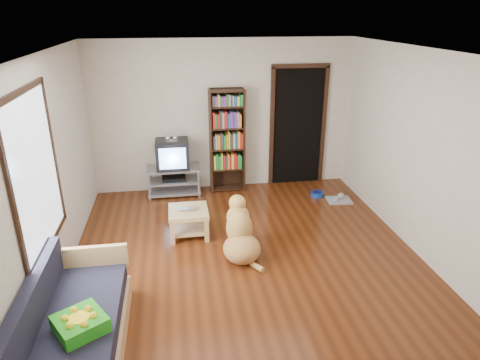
{
  "coord_description": "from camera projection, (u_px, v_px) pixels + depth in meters",
  "views": [
    {
      "loc": [
        -0.84,
        -4.74,
        3.03
      ],
      "look_at": [
        -0.01,
        0.5,
        0.9
      ],
      "focal_mm": 32.0,
      "sensor_mm": 36.0,
      "label": 1
    }
  ],
  "objects": [
    {
      "name": "sofa",
      "position": [
        74.0,
        330.0,
        3.96
      ],
      "size": [
        0.8,
        1.8,
        0.8
      ],
      "color": "tan",
      "rests_on": "ground"
    },
    {
      "name": "dog",
      "position": [
        240.0,
        234.0,
        5.59
      ],
      "size": [
        0.5,
        0.94,
        0.78
      ],
      "color": "#B47D45",
      "rests_on": "ground"
    },
    {
      "name": "dog_bowl",
      "position": [
        317.0,
        194.0,
        7.42
      ],
      "size": [
        0.22,
        0.22,
        0.08
      ],
      "primitive_type": "cylinder",
      "color": "navy",
      "rests_on": "ground"
    },
    {
      "name": "bookshelf",
      "position": [
        227.0,
        135.0,
        7.38
      ],
      "size": [
        0.6,
        0.3,
        1.8
      ],
      "color": "black",
      "rests_on": "ground"
    },
    {
      "name": "laptop",
      "position": [
        188.0,
        210.0,
        5.99
      ],
      "size": [
        0.3,
        0.21,
        0.02
      ],
      "primitive_type": "imported",
      "rotation": [
        0.0,
        0.0,
        -0.08
      ],
      "color": "silver",
      "rests_on": "coffee_table"
    },
    {
      "name": "green_cushion",
      "position": [
        80.0,
        324.0,
        3.71
      ],
      "size": [
        0.54,
        0.54,
        0.13
      ],
      "primitive_type": "cube",
      "rotation": [
        0.0,
        0.0,
        0.57
      ],
      "color": "green",
      "rests_on": "sofa"
    },
    {
      "name": "ground",
      "position": [
        247.0,
        258.0,
        5.6
      ],
      "size": [
        5.0,
        5.0,
        0.0
      ],
      "primitive_type": "plane",
      "color": "#51230D",
      "rests_on": "ground"
    },
    {
      "name": "ceiling",
      "position": [
        248.0,
        52.0,
        4.63
      ],
      "size": [
        5.0,
        5.0,
        0.0
      ],
      "primitive_type": "plane",
      "rotation": [
        3.14,
        0.0,
        0.0
      ],
      "color": "white",
      "rests_on": "ground"
    },
    {
      "name": "grey_rag",
      "position": [
        339.0,
        200.0,
        7.24
      ],
      "size": [
        0.43,
        0.35,
        0.03
      ],
      "primitive_type": "cube",
      "rotation": [
        0.0,
        0.0,
        -0.08
      ],
      "color": "gray",
      "rests_on": "ground"
    },
    {
      "name": "doorway",
      "position": [
        298.0,
        124.0,
        7.65
      ],
      "size": [
        1.03,
        0.05,
        2.19
      ],
      "color": "black",
      "rests_on": "wall_back"
    },
    {
      "name": "wall_right",
      "position": [
        421.0,
        155.0,
        5.44
      ],
      "size": [
        0.0,
        5.0,
        5.0
      ],
      "primitive_type": "plane",
      "rotation": [
        1.57,
        0.0,
        -1.57
      ],
      "color": "beige",
      "rests_on": "ground"
    },
    {
      "name": "wall_back",
      "position": [
        223.0,
        116.0,
        7.41
      ],
      "size": [
        4.5,
        0.0,
        4.5
      ],
      "primitive_type": "plane",
      "rotation": [
        1.57,
        0.0,
        0.0
      ],
      "color": "beige",
      "rests_on": "ground"
    },
    {
      "name": "window",
      "position": [
        36.0,
        174.0,
        4.26
      ],
      "size": [
        0.03,
        1.46,
        1.7
      ],
      "color": "white",
      "rests_on": "wall_left"
    },
    {
      "name": "wall_left",
      "position": [
        50.0,
        175.0,
        4.79
      ],
      "size": [
        0.0,
        5.0,
        5.0
      ],
      "primitive_type": "plane",
      "rotation": [
        1.57,
        0.0,
        1.57
      ],
      "color": "beige",
      "rests_on": "ground"
    },
    {
      "name": "crt_tv",
      "position": [
        172.0,
        153.0,
        7.27
      ],
      "size": [
        0.55,
        0.52,
        0.58
      ],
      "color": "black",
      "rests_on": "tv_stand"
    },
    {
      "name": "wall_front",
      "position": [
        313.0,
        291.0,
        2.82
      ],
      "size": [
        4.5,
        0.0,
        4.5
      ],
      "primitive_type": "plane",
      "rotation": [
        -1.57,
        0.0,
        0.0
      ],
      "color": "beige",
      "rests_on": "ground"
    },
    {
      "name": "coffee_table",
      "position": [
        189.0,
        217.0,
        6.06
      ],
      "size": [
        0.55,
        0.55,
        0.4
      ],
      "color": "#D3B86C",
      "rests_on": "ground"
    },
    {
      "name": "tv_stand",
      "position": [
        174.0,
        180.0,
        7.43
      ],
      "size": [
        0.9,
        0.45,
        0.5
      ],
      "color": "#99999E",
      "rests_on": "ground"
    }
  ]
}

